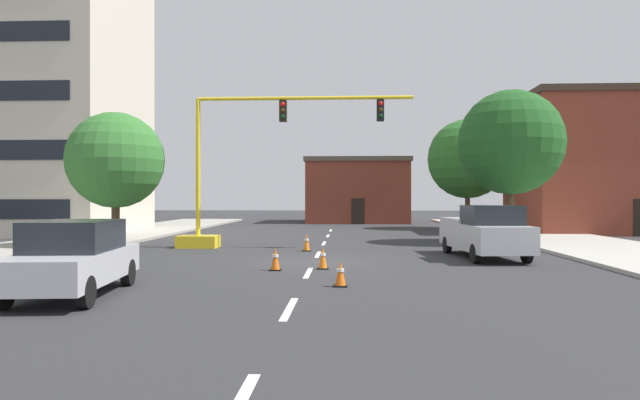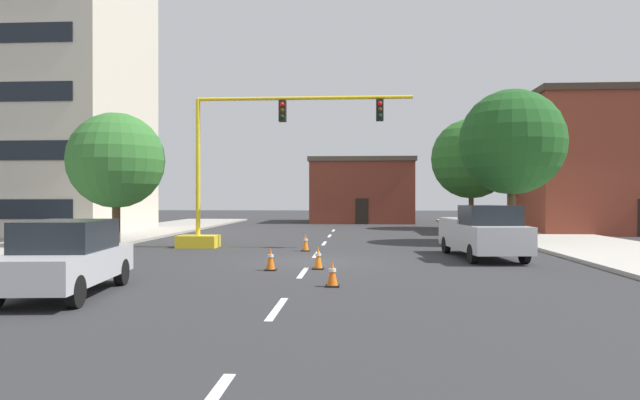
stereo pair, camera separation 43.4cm
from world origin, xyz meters
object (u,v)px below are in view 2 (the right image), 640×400
(traffic_cone_roadside_c, at_px, (306,242))
(traffic_cone_roadside_d, at_px, (332,274))
(tree_left_near, at_px, (116,161))
(pickup_truck_silver, at_px, (483,232))
(sedan_silver_near_left, at_px, (65,257))
(tree_right_mid, at_px, (512,142))
(traffic_signal_gantry, at_px, (229,196))
(traffic_cone_roadside_a, at_px, (318,258))
(tree_right_far, at_px, (471,159))
(traffic_cone_roadside_b, at_px, (271,259))

(traffic_cone_roadside_c, distance_m, traffic_cone_roadside_d, 9.62)
(tree_left_near, xyz_separation_m, pickup_truck_silver, (15.58, -3.37, -2.97))
(traffic_cone_roadside_d, bearing_deg, pickup_truck_silver, 53.27)
(pickup_truck_silver, bearing_deg, traffic_cone_roadside_c, 161.08)
(traffic_cone_roadside_d, bearing_deg, sedan_silver_near_left, -164.74)
(tree_right_mid, distance_m, sedan_silver_near_left, 21.90)
(traffic_signal_gantry, distance_m, traffic_cone_roadside_a, 8.95)
(tree_right_far, bearing_deg, traffic_cone_roadside_d, -108.12)
(traffic_cone_roadside_b, distance_m, traffic_cone_roadside_d, 3.72)
(tree_right_far, height_order, traffic_cone_roadside_a, tree_right_far)
(sedan_silver_near_left, height_order, traffic_cone_roadside_a, sedan_silver_near_left)
(pickup_truck_silver, bearing_deg, traffic_cone_roadside_b, -151.31)
(tree_right_mid, xyz_separation_m, traffic_cone_roadside_a, (-8.92, -10.74, -4.67))
(traffic_signal_gantry, bearing_deg, pickup_truck_silver, -19.94)
(pickup_truck_silver, bearing_deg, tree_left_near, 167.80)
(tree_right_far, bearing_deg, tree_right_mid, -92.44)
(tree_right_mid, relative_size, tree_left_near, 1.25)
(traffic_signal_gantry, height_order, pickup_truck_silver, traffic_signal_gantry)
(pickup_truck_silver, relative_size, sedan_silver_near_left, 1.19)
(tree_right_mid, xyz_separation_m, tree_left_near, (-18.57, -3.74, -1.08))
(tree_right_mid, bearing_deg, tree_left_near, -168.62)
(traffic_signal_gantry, distance_m, tree_right_mid, 14.14)
(tree_right_far, xyz_separation_m, traffic_cone_roadside_c, (-10.42, -17.58, -4.72))
(traffic_signal_gantry, bearing_deg, tree_right_far, 48.99)
(tree_right_far, distance_m, traffic_cone_roadside_c, 20.97)
(traffic_signal_gantry, xyz_separation_m, traffic_cone_roadside_a, (4.56, -7.44, -1.98))
(tree_right_mid, bearing_deg, sedan_silver_near_left, -132.24)
(traffic_signal_gantry, distance_m, tree_left_near, 5.36)
(pickup_truck_silver, xyz_separation_m, traffic_cone_roadside_b, (-7.39, -4.04, -0.63))
(traffic_cone_roadside_a, bearing_deg, traffic_cone_roadside_c, 99.03)
(traffic_cone_roadside_b, bearing_deg, pickup_truck_silver, 28.69)
(traffic_cone_roadside_b, bearing_deg, traffic_signal_gantry, 111.55)
(tree_right_far, relative_size, pickup_truck_silver, 1.43)
(traffic_signal_gantry, xyz_separation_m, tree_right_far, (14.03, 16.13, 2.75))
(tree_right_mid, xyz_separation_m, sedan_silver_near_left, (-14.46, -15.92, -4.14))
(pickup_truck_silver, xyz_separation_m, sedan_silver_near_left, (-11.47, -8.81, -0.09))
(sedan_silver_near_left, xyz_separation_m, traffic_cone_roadside_a, (5.54, 5.18, -0.53))
(sedan_silver_near_left, bearing_deg, tree_right_far, 62.44)
(tree_right_mid, relative_size, traffic_cone_roadside_c, 10.18)
(traffic_signal_gantry, relative_size, traffic_cone_roadside_b, 14.96)
(traffic_signal_gantry, relative_size, tree_left_near, 1.73)
(tree_left_near, relative_size, traffic_cone_roadside_a, 8.45)
(tree_right_mid, bearing_deg, traffic_cone_roadside_c, -154.32)
(pickup_truck_silver, height_order, traffic_cone_roadside_d, pickup_truck_silver)
(traffic_cone_roadside_d, bearing_deg, tree_left_near, 134.31)
(tree_right_far, relative_size, sedan_silver_near_left, 1.71)
(traffic_cone_roadside_c, bearing_deg, traffic_signal_gantry, 158.15)
(traffic_signal_gantry, height_order, traffic_cone_roadside_a, traffic_signal_gantry)
(pickup_truck_silver, height_order, traffic_cone_roadside_b, pickup_truck_silver)
(traffic_signal_gantry, distance_m, traffic_cone_roadside_d, 12.27)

